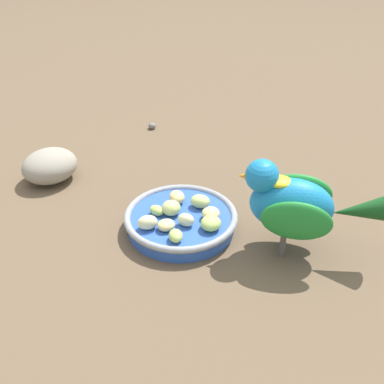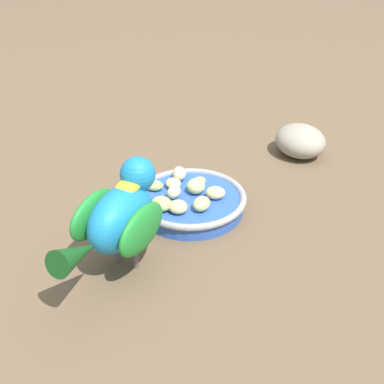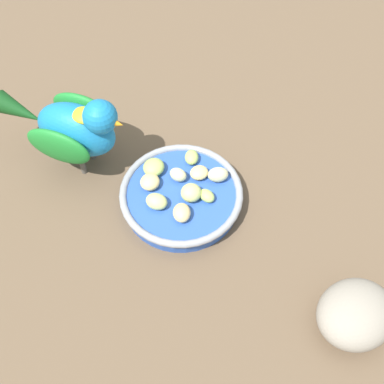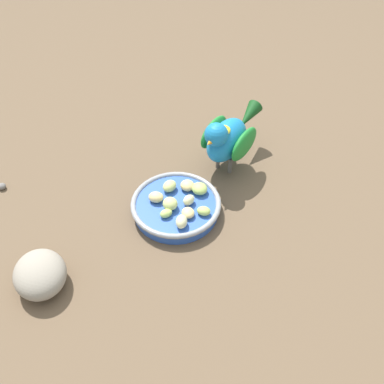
{
  "view_description": "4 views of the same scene",
  "coord_description": "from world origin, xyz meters",
  "px_view_note": "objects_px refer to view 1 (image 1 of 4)",
  "views": [
    {
      "loc": [
        -0.53,
        -0.37,
        0.5
      ],
      "look_at": [
        0.03,
        -0.01,
        0.07
      ],
      "focal_mm": 47.23,
      "sensor_mm": 36.0,
      "label": 1
    },
    {
      "loc": [
        0.56,
        -0.5,
        0.48
      ],
      "look_at": [
        0.04,
        -0.02,
        0.05
      ],
      "focal_mm": 50.1,
      "sensor_mm": 36.0,
      "label": 2
    },
    {
      "loc": [
        0.33,
        0.28,
        0.64
      ],
      "look_at": [
        0.03,
        0.03,
        0.06
      ],
      "focal_mm": 47.29,
      "sensor_mm": 36.0,
      "label": 3
    },
    {
      "loc": [
        -0.51,
        0.35,
        0.7
      ],
      "look_at": [
        -0.0,
        -0.03,
        0.06
      ],
      "focal_mm": 42.68,
      "sensor_mm": 36.0,
      "label": 4
    }
  ],
  "objects_px": {
    "apple_piece_7": "(200,201)",
    "apple_piece_1": "(171,208)",
    "apple_piece_5": "(187,219)",
    "pebble_0": "(152,126)",
    "rock_large": "(50,166)",
    "feeding_bowl": "(180,220)",
    "apple_piece_2": "(156,211)",
    "apple_piece_4": "(169,226)",
    "apple_piece_8": "(148,222)",
    "apple_piece_3": "(176,236)",
    "parrot": "(295,203)",
    "apple_piece_0": "(177,197)",
    "apple_piece_6": "(211,223)",
    "apple_piece_9": "(211,214)"
  },
  "relations": [
    {
      "from": "apple_piece_5",
      "to": "apple_piece_8",
      "type": "bearing_deg",
      "value": 131.66
    },
    {
      "from": "apple_piece_9",
      "to": "apple_piece_6",
      "type": "bearing_deg",
      "value": -149.08
    },
    {
      "from": "apple_piece_2",
      "to": "parrot",
      "type": "xyz_separation_m",
      "value": [
        0.06,
        -0.2,
        0.05
      ]
    },
    {
      "from": "apple_piece_1",
      "to": "feeding_bowl",
      "type": "bearing_deg",
      "value": -76.44
    },
    {
      "from": "apple_piece_2",
      "to": "apple_piece_5",
      "type": "bearing_deg",
      "value": -85.6
    },
    {
      "from": "apple_piece_0",
      "to": "parrot",
      "type": "bearing_deg",
      "value": -85.94
    },
    {
      "from": "apple_piece_2",
      "to": "apple_piece_4",
      "type": "distance_m",
      "value": 0.05
    },
    {
      "from": "rock_large",
      "to": "feeding_bowl",
      "type": "bearing_deg",
      "value": -89.92
    },
    {
      "from": "feeding_bowl",
      "to": "apple_piece_3",
      "type": "xyz_separation_m",
      "value": [
        -0.06,
        -0.03,
        0.02
      ]
    },
    {
      "from": "apple_piece_2",
      "to": "apple_piece_7",
      "type": "distance_m",
      "value": 0.07
    },
    {
      "from": "apple_piece_0",
      "to": "apple_piece_7",
      "type": "xyz_separation_m",
      "value": [
        0.01,
        -0.04,
        0.0
      ]
    },
    {
      "from": "feeding_bowl",
      "to": "apple_piece_5",
      "type": "distance_m",
      "value": 0.03
    },
    {
      "from": "apple_piece_5",
      "to": "apple_piece_9",
      "type": "relative_size",
      "value": 0.9
    },
    {
      "from": "apple_piece_1",
      "to": "rock_large",
      "type": "relative_size",
      "value": 0.29
    },
    {
      "from": "apple_piece_4",
      "to": "apple_piece_7",
      "type": "distance_m",
      "value": 0.08
    },
    {
      "from": "apple_piece_7",
      "to": "apple_piece_1",
      "type": "bearing_deg",
      "value": 146.44
    },
    {
      "from": "apple_piece_4",
      "to": "apple_piece_9",
      "type": "relative_size",
      "value": 0.95
    },
    {
      "from": "apple_piece_1",
      "to": "pebble_0",
      "type": "relative_size",
      "value": 1.81
    },
    {
      "from": "apple_piece_2",
      "to": "apple_piece_7",
      "type": "xyz_separation_m",
      "value": [
        0.06,
        -0.05,
        0.0
      ]
    },
    {
      "from": "feeding_bowl",
      "to": "parrot",
      "type": "relative_size",
      "value": 0.87
    },
    {
      "from": "parrot",
      "to": "rock_large",
      "type": "bearing_deg",
      "value": -14.2
    },
    {
      "from": "apple_piece_1",
      "to": "apple_piece_8",
      "type": "bearing_deg",
      "value": 169.82
    },
    {
      "from": "apple_piece_4",
      "to": "rock_large",
      "type": "xyz_separation_m",
      "value": [
        0.04,
        0.3,
        -0.0
      ]
    },
    {
      "from": "apple_piece_6",
      "to": "pebble_0",
      "type": "bearing_deg",
      "value": 48.31
    },
    {
      "from": "apple_piece_0",
      "to": "apple_piece_8",
      "type": "xyz_separation_m",
      "value": [
        -0.08,
        -0.0,
        0.0
      ]
    },
    {
      "from": "apple_piece_1",
      "to": "parrot",
      "type": "bearing_deg",
      "value": -75.59
    },
    {
      "from": "apple_piece_1",
      "to": "pebble_0",
      "type": "distance_m",
      "value": 0.38
    },
    {
      "from": "apple_piece_1",
      "to": "apple_piece_2",
      "type": "height_order",
      "value": "apple_piece_1"
    },
    {
      "from": "apple_piece_5",
      "to": "pebble_0",
      "type": "xyz_separation_m",
      "value": [
        0.29,
        0.28,
        -0.03
      ]
    },
    {
      "from": "apple_piece_5",
      "to": "apple_piece_6",
      "type": "height_order",
      "value": "same"
    },
    {
      "from": "parrot",
      "to": "rock_large",
      "type": "distance_m",
      "value": 0.47
    },
    {
      "from": "feeding_bowl",
      "to": "apple_piece_3",
      "type": "relative_size",
      "value": 6.79
    },
    {
      "from": "apple_piece_1",
      "to": "apple_piece_9",
      "type": "relative_size",
      "value": 1.03
    },
    {
      "from": "parrot",
      "to": "apple_piece_7",
      "type": "bearing_deg",
      "value": -18.01
    },
    {
      "from": "apple_piece_7",
      "to": "apple_piece_4",
      "type": "bearing_deg",
      "value": 174.46
    },
    {
      "from": "apple_piece_3",
      "to": "apple_piece_8",
      "type": "height_order",
      "value": "apple_piece_8"
    },
    {
      "from": "rock_large",
      "to": "apple_piece_5",
      "type": "bearing_deg",
      "value": -92.51
    },
    {
      "from": "apple_piece_3",
      "to": "rock_large",
      "type": "xyz_separation_m",
      "value": [
        0.06,
        0.32,
        -0.0
      ]
    },
    {
      "from": "feeding_bowl",
      "to": "apple_piece_2",
      "type": "xyz_separation_m",
      "value": [
        -0.02,
        0.03,
        0.02
      ]
    },
    {
      "from": "apple_piece_1",
      "to": "apple_piece_8",
      "type": "relative_size",
      "value": 0.98
    },
    {
      "from": "apple_piece_2",
      "to": "apple_piece_4",
      "type": "height_order",
      "value": "same"
    },
    {
      "from": "apple_piece_0",
      "to": "pebble_0",
      "type": "relative_size",
      "value": 1.84
    },
    {
      "from": "apple_piece_3",
      "to": "apple_piece_4",
      "type": "bearing_deg",
      "value": 57.05
    },
    {
      "from": "feeding_bowl",
      "to": "pebble_0",
      "type": "bearing_deg",
      "value": 42.79
    },
    {
      "from": "apple_piece_5",
      "to": "apple_piece_7",
      "type": "distance_m",
      "value": 0.05
    },
    {
      "from": "apple_piece_8",
      "to": "pebble_0",
      "type": "relative_size",
      "value": 1.85
    },
    {
      "from": "apple_piece_3",
      "to": "apple_piece_7",
      "type": "bearing_deg",
      "value": 9.0
    },
    {
      "from": "apple_piece_4",
      "to": "parrot",
      "type": "xyz_separation_m",
      "value": [
        0.09,
        -0.16,
        0.05
      ]
    },
    {
      "from": "apple_piece_2",
      "to": "apple_piece_4",
      "type": "bearing_deg",
      "value": -119.98
    },
    {
      "from": "apple_piece_0",
      "to": "rock_large",
      "type": "height_order",
      "value": "rock_large"
    }
  ]
}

